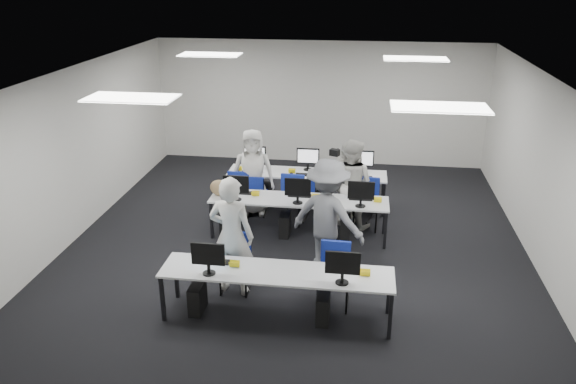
# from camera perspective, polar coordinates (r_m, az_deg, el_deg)

# --- Properties ---
(room) EXTENTS (9.00, 9.02, 3.00)m
(room) POSITION_cam_1_polar(r_m,az_deg,el_deg) (9.60, 1.00, 3.06)
(room) COLOR black
(room) RESTS_ON ground
(ceiling_panels) EXTENTS (5.20, 4.60, 0.02)m
(ceiling_panels) POSITION_cam_1_polar(r_m,az_deg,el_deg) (9.23, 1.06, 11.82)
(ceiling_panels) COLOR white
(ceiling_panels) RESTS_ON room
(desk_front) EXTENTS (3.20, 0.70, 0.73)m
(desk_front) POSITION_cam_1_polar(r_m,az_deg,el_deg) (7.77, -1.16, -8.39)
(desk_front) COLOR #B7BABB
(desk_front) RESTS_ON ground
(desk_mid) EXTENTS (3.20, 0.70, 0.73)m
(desk_mid) POSITION_cam_1_polar(r_m,az_deg,el_deg) (10.08, 1.10, -0.99)
(desk_mid) COLOR #B7BABB
(desk_mid) RESTS_ON ground
(desk_back) EXTENTS (3.20, 0.70, 0.73)m
(desk_back) POSITION_cam_1_polar(r_m,az_deg,el_deg) (11.38, 1.93, 1.73)
(desk_back) COLOR #B7BABB
(desk_back) RESTS_ON ground
(equipment_front) EXTENTS (2.51, 0.41, 1.19)m
(equipment_front) POSITION_cam_1_polar(r_m,az_deg,el_deg) (7.95, -2.55, -10.36)
(equipment_front) COLOR #0D5FB1
(equipment_front) RESTS_ON desk_front
(equipment_mid) EXTENTS (2.91, 0.41, 1.19)m
(equipment_mid) POSITION_cam_1_polar(r_m,az_deg,el_deg) (10.21, 0.01, -2.64)
(equipment_mid) COLOR white
(equipment_mid) RESTS_ON desk_mid
(equipment_back) EXTENTS (2.91, 0.41, 1.19)m
(equipment_back) POSITION_cam_1_polar(r_m,az_deg,el_deg) (11.49, 2.87, 0.21)
(equipment_back) COLOR white
(equipment_back) RESTS_ON desk_back
(chair_0) EXTENTS (0.43, 0.47, 0.88)m
(chair_0) POSITION_cam_1_polar(r_m,az_deg,el_deg) (8.66, -5.28, -8.15)
(chair_0) COLOR navy
(chair_0) RESTS_ON ground
(chair_1) EXTENTS (0.47, 0.51, 0.93)m
(chair_1) POSITION_cam_1_polar(r_m,az_deg,el_deg) (8.29, 4.66, -9.50)
(chair_1) COLOR navy
(chair_1) RESTS_ON ground
(chair_2) EXTENTS (0.45, 0.49, 0.92)m
(chair_2) POSITION_cam_1_polar(r_m,az_deg,el_deg) (10.95, -5.18, -1.38)
(chair_2) COLOR navy
(chair_2) RESTS_ON ground
(chair_3) EXTENTS (0.51, 0.54, 0.82)m
(chair_3) POSITION_cam_1_polar(r_m,az_deg,el_deg) (10.80, 1.88, -1.82)
(chair_3) COLOR navy
(chair_3) RESTS_ON ground
(chair_4) EXTENTS (0.49, 0.53, 0.93)m
(chair_4) POSITION_cam_1_polar(r_m,az_deg,el_deg) (10.70, 7.92, -2.06)
(chair_4) COLOR navy
(chair_4) RESTS_ON ground
(chair_5) EXTENTS (0.42, 0.46, 0.84)m
(chair_5) POSITION_cam_1_polar(r_m,az_deg,el_deg) (11.19, -3.27, -0.94)
(chair_5) COLOR navy
(chair_5) RESTS_ON ground
(chair_6) EXTENTS (0.53, 0.57, 0.97)m
(chair_6) POSITION_cam_1_polar(r_m,az_deg,el_deg) (10.98, 0.73, -1.11)
(chair_6) COLOR navy
(chair_6) RESTS_ON ground
(chair_7) EXTENTS (0.51, 0.54, 0.84)m
(chair_7) POSITION_cam_1_polar(r_m,az_deg,el_deg) (11.06, 7.39, -1.39)
(chair_7) COLOR navy
(chair_7) RESTS_ON ground
(handbag) EXTENTS (0.39, 0.28, 0.29)m
(handbag) POSITION_cam_1_polar(r_m,az_deg,el_deg) (10.25, -6.97, 0.43)
(handbag) COLOR #9B7550
(handbag) RESTS_ON desk_mid
(student_0) EXTENTS (0.73, 0.53, 1.86)m
(student_0) POSITION_cam_1_polar(r_m,az_deg,el_deg) (8.30, -5.75, -4.49)
(student_0) COLOR beige
(student_0) RESTS_ON ground
(student_1) EXTENTS (1.00, 0.90, 1.71)m
(student_1) POSITION_cam_1_polar(r_m,az_deg,el_deg) (10.52, 6.44, 0.89)
(student_1) COLOR beige
(student_1) RESTS_ON ground
(student_2) EXTENTS (0.91, 0.66, 1.72)m
(student_2) POSITION_cam_1_polar(r_m,az_deg,el_deg) (11.03, -3.58, 2.02)
(student_2) COLOR beige
(student_2) RESTS_ON ground
(student_3) EXTENTS (1.01, 0.65, 1.61)m
(student_3) POSITION_cam_1_polar(r_m,az_deg,el_deg) (10.68, 5.83, 0.96)
(student_3) COLOR beige
(student_3) RESTS_ON ground
(photographer) EXTENTS (1.40, 1.12, 1.90)m
(photographer) POSITION_cam_1_polar(r_m,az_deg,el_deg) (8.84, 4.04, -2.55)
(photographer) COLOR slate
(photographer) RESTS_ON ground
(dslr_camera) EXTENTS (0.20, 0.22, 0.10)m
(dslr_camera) POSITION_cam_1_polar(r_m,az_deg,el_deg) (8.63, 4.76, 4.02)
(dslr_camera) COLOR black
(dslr_camera) RESTS_ON photographer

